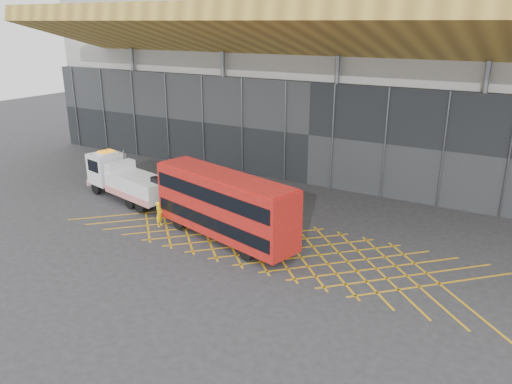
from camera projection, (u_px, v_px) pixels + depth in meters
The scene contains 6 objects.
ground_plane at pixel (203, 227), 31.55m from camera, with size 120.00×120.00×0.00m, color #2C2C2E.
road_markings at pixel (270, 243), 29.25m from camera, with size 26.36×7.16×0.01m.
construction_building at pixel (344, 62), 42.75m from camera, with size 55.00×23.97×18.00m.
recovery_truck at pixel (126, 180), 35.91m from camera, with size 9.46×4.00×3.29m.
bus_towed at pixel (224, 204), 29.01m from camera, with size 10.20×4.73×4.05m.
worker at pixel (159, 214), 31.41m from camera, with size 0.59×0.39×1.63m, color yellow.
Camera 1 is at (17.58, -23.47, 12.30)m, focal length 35.00 mm.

